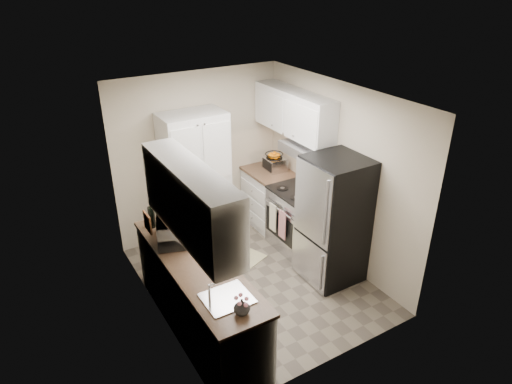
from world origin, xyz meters
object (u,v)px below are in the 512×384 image
refrigerator (334,220)px  wine_bottle (151,215)px  pantry_cabinet (196,180)px  electric_range (298,218)px  toaster_oven (275,163)px  microwave (174,228)px

refrigerator → wine_bottle: bearing=156.1°
pantry_cabinet → wine_bottle: (-0.94, -0.80, 0.09)m
pantry_cabinet → refrigerator: (1.14, -1.73, -0.15)m
refrigerator → electric_range: bearing=87.5°
electric_range → toaster_oven: (0.12, 0.82, 0.55)m
wine_bottle → toaster_oven: 2.34m
electric_range → microwave: bearing=-171.7°
pantry_cabinet → microwave: bearing=-124.0°
microwave → wine_bottle: wine_bottle is taller
pantry_cabinet → microwave: size_ratio=3.63×
refrigerator → toaster_oven: 1.63m
pantry_cabinet → electric_range: bearing=-38.2°
electric_range → microwave: size_ratio=2.05×
pantry_cabinet → wine_bottle: 1.24m
toaster_oven → wine_bottle: bearing=-159.0°
microwave → toaster_oven: (2.11, 1.11, -0.05)m
pantry_cabinet → refrigerator: pantry_cabinet is taller
pantry_cabinet → wine_bottle: pantry_cabinet is taller
pantry_cabinet → wine_bottle: bearing=-139.5°
wine_bottle → toaster_oven: wine_bottle is taller
refrigerator → wine_bottle: refrigerator is taller
electric_range → refrigerator: 0.88m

